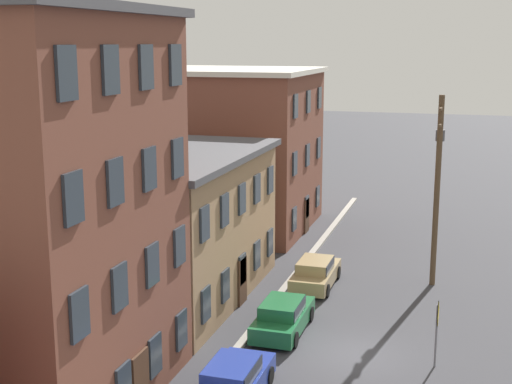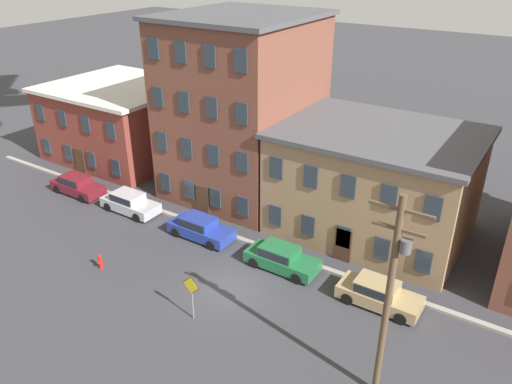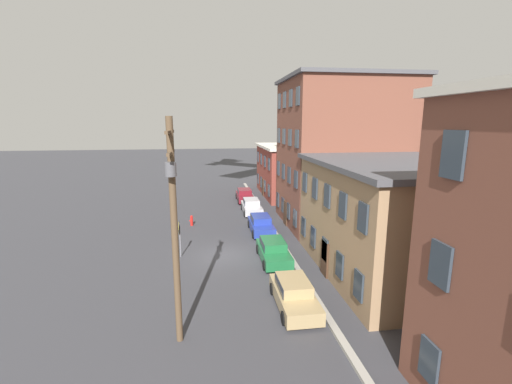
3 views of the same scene
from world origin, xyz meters
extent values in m
plane|color=#38383D|center=(0.00, 0.00, 0.00)|extent=(200.00, 200.00, 0.00)
cube|color=#9E998E|center=(0.00, 4.50, 0.08)|extent=(56.00, 0.36, 0.16)
cube|color=#2D3842|center=(-10.10, 5.94, 4.83)|extent=(0.90, 0.10, 1.40)
cube|color=#2D3842|center=(-10.10, 5.94, 8.04)|extent=(0.90, 0.10, 1.40)
cube|color=#2D3842|center=(-10.10, 5.94, 11.26)|extent=(0.90, 0.10, 1.40)
cube|color=#2D3842|center=(-7.80, 5.94, 4.83)|extent=(0.90, 0.10, 1.40)
cube|color=#2D3842|center=(-7.80, 5.94, 8.04)|extent=(0.90, 0.10, 1.40)
cube|color=#2D3842|center=(-7.80, 5.94, 11.26)|extent=(0.90, 0.10, 1.40)
cube|color=#2D3842|center=(-5.50, 5.94, 1.61)|extent=(0.90, 0.10, 1.40)
cube|color=#2D3842|center=(-5.50, 5.94, 4.83)|extent=(0.90, 0.10, 1.40)
cube|color=#2D3842|center=(-5.50, 5.94, 8.04)|extent=(0.90, 0.10, 1.40)
cube|color=#2D3842|center=(-5.50, 5.94, 11.26)|extent=(0.90, 0.10, 1.40)
cube|color=#2D3842|center=(-3.20, 5.94, 1.61)|extent=(0.90, 0.10, 1.40)
cube|color=#2D3842|center=(-3.20, 5.94, 4.83)|extent=(0.90, 0.10, 1.40)
cube|color=#2D3842|center=(-3.20, 5.94, 8.04)|extent=(0.90, 0.10, 1.40)
cube|color=#2D3842|center=(-3.20, 5.94, 11.26)|extent=(0.90, 0.10, 1.40)
cube|color=#472D1E|center=(-6.65, 5.94, 1.10)|extent=(1.10, 0.10, 2.20)
cube|color=#9E7A56|center=(4.09, 10.58, 3.36)|extent=(11.89, 9.16, 6.72)
cube|color=#4C4C51|center=(4.09, 10.58, 6.87)|extent=(12.39, 9.66, 0.30)
cube|color=#2D3842|center=(-0.67, 5.94, 1.68)|extent=(0.90, 0.10, 1.40)
cube|color=#2D3842|center=(-0.67, 5.94, 5.04)|extent=(0.90, 0.10, 1.40)
cube|color=#2D3842|center=(1.71, 5.94, 1.68)|extent=(0.90, 0.10, 1.40)
cube|color=#2D3842|center=(1.71, 5.94, 5.04)|extent=(0.90, 0.10, 1.40)
cube|color=#2D3842|center=(4.09, 5.94, 1.68)|extent=(0.90, 0.10, 1.40)
cube|color=#2D3842|center=(4.09, 5.94, 5.04)|extent=(0.90, 0.10, 1.40)
cube|color=#2D3842|center=(6.47, 5.94, 1.68)|extent=(0.90, 0.10, 1.40)
cube|color=#2D3842|center=(6.47, 5.94, 5.04)|extent=(0.90, 0.10, 1.40)
cube|color=#2D3842|center=(8.84, 5.94, 1.68)|extent=(0.90, 0.10, 1.40)
cube|color=#2D3842|center=(8.84, 5.94, 5.04)|extent=(0.90, 0.10, 1.40)
cube|color=#472D1E|center=(4.09, 5.94, 1.10)|extent=(1.10, 0.10, 2.20)
cube|color=brown|center=(17.53, 11.87, 5.04)|extent=(10.07, 11.74, 10.09)
cube|color=silver|center=(17.53, 11.87, 10.24)|extent=(10.57, 12.24, 0.30)
cube|color=#2D3842|center=(14.17, 5.94, 1.68)|extent=(0.90, 0.10, 1.40)
cube|color=#2D3842|center=(14.17, 5.94, 5.04)|extent=(0.90, 0.10, 1.40)
cube|color=#2D3842|center=(14.17, 5.94, 8.41)|extent=(0.90, 0.10, 1.40)
cube|color=#2D3842|center=(17.53, 5.94, 1.68)|extent=(0.90, 0.10, 1.40)
cube|color=#2D3842|center=(17.53, 5.94, 5.04)|extent=(0.90, 0.10, 1.40)
cube|color=#2D3842|center=(17.53, 5.94, 8.41)|extent=(0.90, 0.10, 1.40)
cube|color=#2D3842|center=(20.88, 5.94, 1.68)|extent=(0.90, 0.10, 1.40)
cube|color=#2D3842|center=(20.88, 5.94, 5.04)|extent=(0.90, 0.10, 1.40)
cube|color=#2D3842|center=(20.88, 5.94, 8.41)|extent=(0.90, 0.10, 1.40)
cube|color=#472D1E|center=(17.53, 5.94, 1.10)|extent=(1.10, 0.10, 2.20)
cube|color=#233899|center=(-4.97, 3.38, 1.15)|extent=(2.20, 1.51, 0.55)
cube|color=#1E232D|center=(-4.97, 3.38, 1.15)|extent=(2.02, 1.58, 0.48)
cylinder|color=black|center=(-3.32, 4.23, 0.33)|extent=(0.66, 0.22, 0.66)
cylinder|color=black|center=(-3.32, 2.53, 0.33)|extent=(0.66, 0.22, 0.66)
cube|color=#1E6638|center=(1.44, 3.27, 0.53)|extent=(4.40, 1.80, 0.70)
cube|color=#1E6638|center=(1.24, 3.27, 1.15)|extent=(2.20, 1.51, 0.55)
cube|color=#1E232D|center=(1.24, 3.27, 1.15)|extent=(2.02, 1.58, 0.48)
cylinder|color=black|center=(2.89, 4.12, 0.33)|extent=(0.66, 0.22, 0.66)
cylinder|color=black|center=(2.89, 2.42, 0.33)|extent=(0.66, 0.22, 0.66)
cylinder|color=black|center=(-0.01, 4.12, 0.33)|extent=(0.66, 0.22, 0.66)
cylinder|color=black|center=(-0.01, 2.42, 0.33)|extent=(0.66, 0.22, 0.66)
cube|color=tan|center=(7.49, 3.17, 0.53)|extent=(4.40, 1.80, 0.70)
cube|color=tan|center=(7.29, 3.17, 1.15)|extent=(2.20, 1.51, 0.55)
cube|color=#1E232D|center=(7.29, 3.17, 1.15)|extent=(2.02, 1.58, 0.48)
cylinder|color=black|center=(8.94, 4.02, 0.33)|extent=(0.66, 0.22, 0.66)
cylinder|color=black|center=(8.94, 2.32, 0.33)|extent=(0.66, 0.22, 0.66)
cylinder|color=black|center=(6.04, 4.02, 0.33)|extent=(0.66, 0.22, 0.66)
cylinder|color=black|center=(6.04, 2.32, 0.33)|extent=(0.66, 0.22, 0.66)
cylinder|color=slate|center=(-0.15, -3.08, 1.23)|extent=(0.08, 0.08, 2.46)
cube|color=yellow|center=(-0.15, -3.11, 2.11)|extent=(0.97, 0.03, 0.97)
cube|color=black|center=(-0.15, -3.10, 2.11)|extent=(1.05, 0.02, 1.05)
cylinder|color=brown|center=(9.42, -2.44, 4.78)|extent=(0.28, 0.28, 9.55)
cube|color=brown|center=(9.42, -2.44, 8.95)|extent=(2.40, 0.12, 0.12)
cube|color=brown|center=(9.42, -2.44, 8.15)|extent=(2.00, 0.12, 0.12)
cylinder|color=#515156|center=(9.77, -2.44, 7.55)|extent=(0.44, 0.44, 0.55)
camera|label=1|loc=(-26.04, -3.88, 12.02)|focal=50.00mm
camera|label=2|loc=(13.52, -18.23, 17.41)|focal=35.00mm
camera|label=3|loc=(23.07, -1.03, 9.33)|focal=24.00mm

